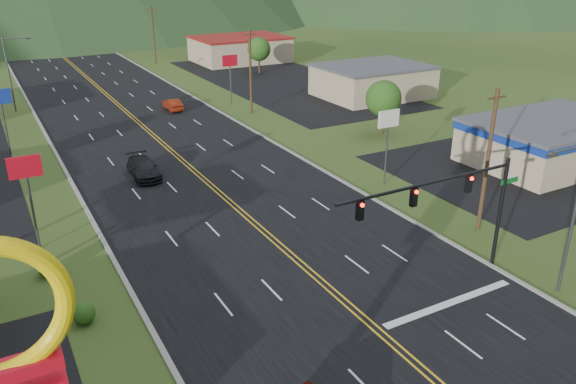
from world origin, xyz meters
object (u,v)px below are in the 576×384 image
traffic_signal (454,198)px  car_dark_mid (144,169)px  streetlight_west (11,69)px  streetlight_east (572,209)px  car_red_far (173,105)px

traffic_signal → car_dark_mid: size_ratio=2.45×
streetlight_west → car_dark_mid: streetlight_west is taller
streetlight_west → traffic_signal: bearing=-72.0°
streetlight_east → car_dark_mid: (-15.49, 29.56, -4.41)m
traffic_signal → car_red_far: size_ratio=3.08×
streetlight_east → streetlight_west: bearing=110.9°
traffic_signal → streetlight_west: streetlight_west is taller
traffic_signal → car_red_far: 47.20m
traffic_signal → streetlight_west: bearing=108.0°
streetlight_east → streetlight_west: 64.21m
traffic_signal → streetlight_east: streetlight_east is taller
car_dark_mid → car_red_far: 23.49m
traffic_signal → car_red_far: bearing=91.3°
car_red_far → car_dark_mid: bearing=66.0°
car_dark_mid → streetlight_west: bearing=105.9°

